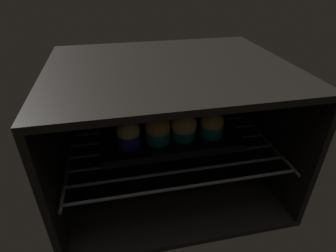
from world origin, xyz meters
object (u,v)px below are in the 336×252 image
Objects in this scene: baking_tray at (168,134)px; muffin_row1_col1 at (153,117)px; muffin_row0_col0 at (128,134)px; muffin_row1_col2 at (178,113)px; muffin_row1_col0 at (126,120)px; muffin_row1_col3 at (202,112)px; muffin_row0_col1 at (158,129)px; muffin_row0_col3 at (212,125)px; muffin_row0_col2 at (184,127)px.

baking_tray is 4.85× the size of muffin_row1_col1.
muffin_row1_col2 is at bearing 27.19° from muffin_row0_col0.
muffin_row1_col0 is (-11.25, 3.71, 3.76)cm from baking_tray.
muffin_row1_col2 reaches higher than muffin_row1_col3.
muffin_row0_col1 reaches higher than muffin_row1_col0.
muffin_row0_col3 is 1.02× the size of muffin_row1_col0.
muffin_row1_col1 is at bearing 154.30° from muffin_row0_col3.
muffin_row1_col2 is (7.25, 7.48, 0.18)cm from muffin_row0_col1.
muffin_row1_col3 reaches higher than muffin_row0_col3.
muffin_row1_col3 is at bearing 93.87° from muffin_row0_col3.
muffin_row0_col3 reaches higher than muffin_row1_col0.
muffin_row0_col3 is (15.07, -0.09, -0.31)cm from muffin_row0_col1.
muffin_row0_col2 is at bearing -44.97° from baking_tray.
muffin_row1_col1 reaches higher than muffin_row0_col3.
muffin_row1_col1 is (-0.13, 7.23, -0.06)cm from muffin_row0_col1.
muffin_row0_col3 is (7.93, -0.27, -0.18)cm from muffin_row0_col2.
baking_tray is 4.94× the size of muffin_row0_col2.
muffin_row0_col1 reaches higher than muffin_row0_col2.
baking_tray is at bearing -18.26° from muffin_row1_col0.
baking_tray is 12.42cm from muffin_row1_col0.
muffin_row0_col1 is 1.07× the size of muffin_row1_col1.
muffin_row0_col0 is at bearing -161.18° from muffin_row1_col3.
muffin_row1_col3 is (-0.50, 7.46, 0.14)cm from muffin_row0_col3.
muffin_row1_col0 is (-22.78, 7.58, -0.11)cm from muffin_row0_col3.
muffin_row0_col3 is at bearing 0.42° from muffin_row0_col0.
muffin_row0_col0 reaches higher than muffin_row0_col3.
muffin_row1_col0 is at bearing 161.74° from baking_tray.
muffin_row0_col0 is 16.93cm from muffin_row1_col2.
muffin_row0_col1 reaches higher than muffin_row1_col1.
muffin_row0_col3 is at bearing -25.70° from muffin_row1_col1.
muffin_row1_col3 reaches higher than baking_tray.
muffin_row0_col0 is at bearing -160.43° from baking_tray.
baking_tray is 12.27cm from muffin_row1_col3.
muffin_row1_col0 is at bearing 177.99° from muffin_row1_col1.
muffin_row1_col0 is (-14.85, 7.31, -0.29)cm from muffin_row0_col2.
muffin_row1_col3 is at bearing 18.05° from baking_tray.
muffin_row0_col2 is 16.56cm from muffin_row1_col0.
muffin_row0_col3 is 0.95× the size of muffin_row1_col1.
muffin_row0_col3 is at bearing -0.34° from muffin_row0_col1.
muffin_row1_col2 is (14.95, -0.01, 0.60)cm from muffin_row1_col0.
muffin_row1_col0 is at bearing 153.79° from muffin_row0_col2.
muffin_row0_col2 reaches higher than muffin_row0_col3.
muffin_row1_col1 reaches higher than muffin_row0_col0.
muffin_row1_col2 is at bearing -0.05° from muffin_row1_col0.
muffin_row1_col2 is at bearing 135.96° from muffin_row0_col3.
baking_tray is at bearing 161.45° from muffin_row0_col3.
muffin_row1_col2 reaches higher than muffin_row0_col3.
muffin_row0_col3 is 0.88× the size of muffin_row1_col2.
muffin_row1_col0 is 22.27cm from muffin_row1_col3.
muffin_row0_col0 is 7.82cm from muffin_row0_col1.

